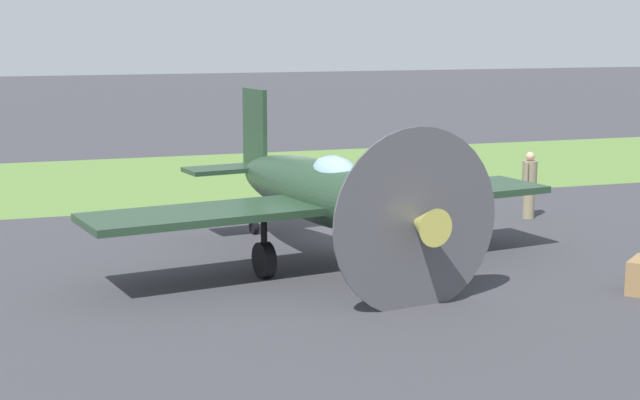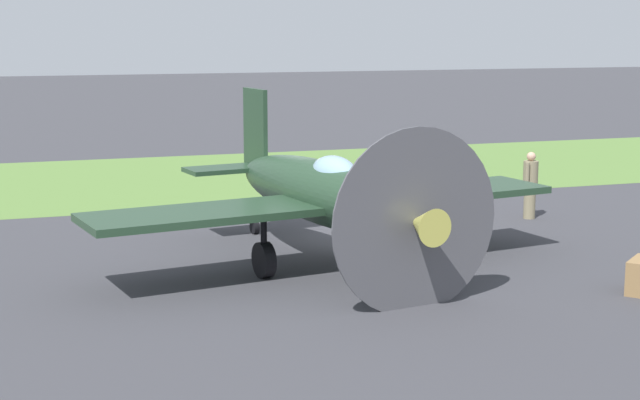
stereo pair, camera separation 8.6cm
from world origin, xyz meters
name	(u,v)px [view 1 (the left image)]	position (x,y,z in m)	size (l,w,h in m)	color
ground_plane	(328,232)	(0.00, 0.00, 0.00)	(160.00, 160.00, 0.00)	#38383D
grass_verge	(235,176)	(0.00, -9.61, 0.00)	(120.00, 11.00, 0.01)	#567A38
airplane_lead	(324,193)	(1.15, 3.08, 1.52)	(10.25, 8.16, 3.63)	#233D28
ground_crew_chief	(529,183)	(-5.49, -0.04, 0.91)	(0.50, 0.45, 1.73)	#847A5B
fuel_drum	(442,188)	(-4.26, -2.64, 0.45)	(0.60, 0.60, 0.90)	maroon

